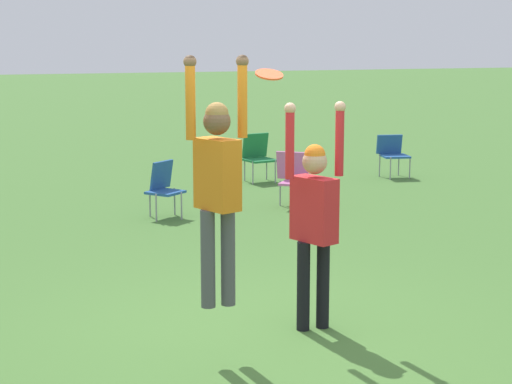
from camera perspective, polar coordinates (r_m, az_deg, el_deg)
ground_plane at (r=7.85m, az=0.36°, el=-9.49°), size 120.00×120.00×0.00m
person_jumping at (r=6.93m, az=-2.59°, el=1.04°), size 0.54×0.43×2.07m
person_defending at (r=7.74m, az=3.90°, el=-1.28°), size 0.59×0.48×2.10m
frisbee at (r=7.18m, az=0.88°, el=7.85°), size 0.24×0.23×0.09m
camping_chair_0 at (r=13.65m, az=2.67°, el=1.09°), size 0.73×0.82×0.86m
camping_chair_1 at (r=16.73m, az=9.09°, el=2.66°), size 0.59×0.63×0.81m
camping_chair_2 at (r=16.02m, az=0.12°, el=2.55°), size 0.61×0.65×0.90m
camping_chair_3 at (r=12.85m, az=-6.18°, el=0.47°), size 0.63×0.71×0.84m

